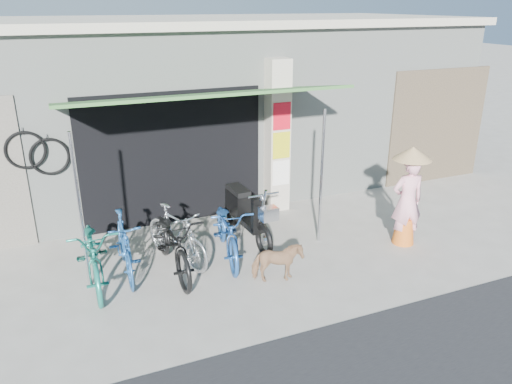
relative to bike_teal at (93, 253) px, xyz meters
name	(u,v)px	position (x,y,z in m)	size (l,w,h in m)	color
ground	(292,270)	(2.89, -0.79, -0.51)	(80.00, 80.00, 0.00)	#A29B92
bicycle_shop	(196,100)	(2.88, 4.30, 1.32)	(12.30, 5.30, 3.66)	#9DA39B
shop_pillar	(277,137)	(3.74, 1.65, 0.99)	(0.42, 0.44, 3.00)	#BFB5A3
awning	(201,98)	(1.98, 0.83, 2.00)	(4.60, 1.88, 2.72)	#315F2A
neighbour_right	(437,126)	(7.89, 1.80, 0.79)	(2.60, 0.06, 2.60)	brown
bike_teal	(93,253)	(0.00, 0.00, 0.00)	(0.68, 1.95, 1.02)	#1A7564
bike_blue	(124,246)	(0.46, 0.09, -0.02)	(0.46, 1.63, 0.98)	#1F518F
bike_black	(173,242)	(1.16, -0.11, 0.00)	(0.68, 1.95, 1.02)	black
bike_silver	(176,235)	(1.29, 0.17, -0.03)	(0.45, 1.60, 0.96)	silver
bike_navy	(228,230)	(2.10, 0.01, -0.02)	(0.65, 1.87, 0.98)	#1F4C8F
street_dog	(277,263)	(2.52, -1.01, -0.19)	(0.34, 0.75, 0.64)	tan
moped	(246,212)	(2.64, 0.56, -0.02)	(0.55, 1.93, 1.09)	black
nun	(408,197)	(5.12, -0.68, 0.35)	(0.64, 0.64, 1.75)	pink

